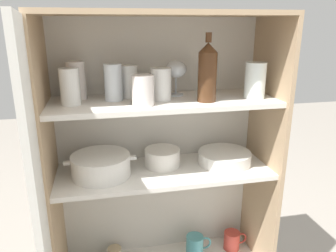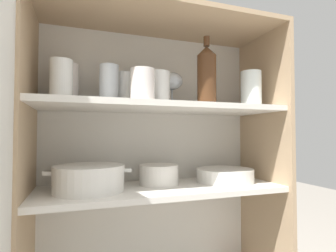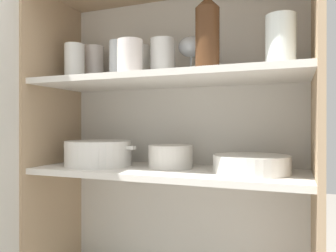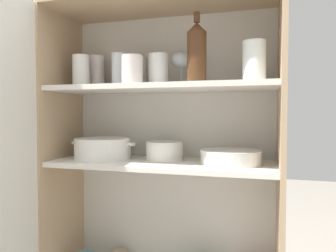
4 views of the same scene
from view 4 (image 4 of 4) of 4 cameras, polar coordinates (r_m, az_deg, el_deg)
The scene contains 18 objects.
cupboard_back_panel at distance 1.49m, azimuth 0.75°, elevation -8.34°, with size 0.93×0.02×1.39m, color silver.
cupboard_side_left at distance 1.53m, azimuth -17.74°, elevation -8.14°, with size 0.02×0.34×1.39m, color tan.
cupboard_side_right at distance 1.28m, azimuth 18.99°, elevation -10.20°, with size 0.02×0.34×1.39m, color tan.
cupboard_top_panel at distance 1.38m, azimuth -1.16°, elevation 20.58°, with size 0.93×0.34×0.02m, color tan.
shelf_board_middle at distance 1.32m, azimuth -1.14°, elevation -6.63°, with size 0.89×0.31×0.02m, color silver.
shelf_board_upper at distance 1.31m, azimuth -1.15°, elevation 6.60°, with size 0.89×0.31×0.02m, color silver.
tumbler_glass_0 at distance 1.21m, azimuth 14.79°, elevation 10.80°, with size 0.08×0.08×0.14m.
tumbler_glass_1 at distance 1.45m, azimuth -14.90°, elevation 9.18°, with size 0.07×0.07×0.14m.
tumbler_glass_2 at distance 1.42m, azimuth -8.39°, elevation 9.54°, with size 0.07×0.07×0.14m.
tumbler_glass_3 at distance 1.32m, azimuth -1.67°, elevation 9.72°, with size 0.08×0.08×0.12m.
tumbler_glass_4 at distance 1.53m, azimuth -12.37°, elevation 9.08°, with size 0.07×0.07×0.15m.
tumbler_glass_5 at distance 1.28m, azimuth -6.25°, elevation 9.66°, with size 0.08×0.08×0.11m.
tumbler_glass_6 at distance 1.43m, azimuth -5.23°, elevation 9.20°, with size 0.07×0.07×0.13m.
wine_glass_0 at distance 1.37m, azimuth 2.35°, elevation 11.19°, with size 0.09×0.09×0.14m.
wine_bottle at distance 1.23m, azimuth 5.03°, elevation 12.67°, with size 0.07×0.07×0.26m.
plate_stack_white at distance 1.27m, azimuth 10.86°, elevation -5.32°, with size 0.23×0.23×0.05m.
mixing_bowl_large at distance 1.36m, azimuth -0.76°, elevation -4.21°, with size 0.15×0.15×0.08m.
casserole_dish at distance 1.42m, azimuth -11.28°, elevation -3.87°, with size 0.29×0.24×0.09m.
Camera 4 is at (0.39, -1.09, 0.97)m, focal length 35.00 mm.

